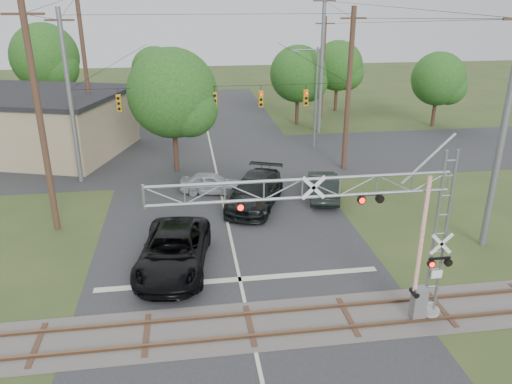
{
  "coord_description": "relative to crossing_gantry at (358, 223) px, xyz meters",
  "views": [
    {
      "loc": [
        -2.12,
        -14.16,
        12.14
      ],
      "look_at": [
        1.04,
        7.5,
        3.49
      ],
      "focal_mm": 35.0,
      "sensor_mm": 36.0,
      "label": 1
    }
  ],
  "objects": [
    {
      "name": "railroad_track",
      "position": [
        -3.96,
        0.36,
        -4.36
      ],
      "size": [
        90.0,
        3.2,
        0.17
      ],
      "color": "#514A46",
      "rests_on": "ground"
    },
    {
      "name": "pickup_black",
      "position": [
        -6.92,
        5.34,
        -3.47
      ],
      "size": [
        3.92,
        6.99,
        1.85
      ],
      "primitive_type": "imported",
      "rotation": [
        0.0,
        0.0,
        -0.13
      ],
      "color": "black",
      "rests_on": "ground"
    },
    {
      "name": "ground",
      "position": [
        -3.96,
        -1.64,
        -4.39
      ],
      "size": [
        160.0,
        160.0,
        0.0
      ],
      "primitive_type": "plane",
      "color": "#2F401D",
      "rests_on": "ground"
    },
    {
      "name": "sedan_silver",
      "position": [
        -4.57,
        14.88,
        -3.71
      ],
      "size": [
        4.26,
        2.41,
        1.37
      ],
      "primitive_type": "imported",
      "rotation": [
        0.0,
        0.0,
        1.36
      ],
      "color": "#A9ABB1",
      "rests_on": "ground"
    },
    {
      "name": "traffic_signal_span",
      "position": [
        -3.03,
        18.36,
        1.31
      ],
      "size": [
        19.34,
        0.36,
        11.5
      ],
      "color": "slate",
      "rests_on": "ground"
    },
    {
      "name": "treeline",
      "position": [
        -8.72,
        32.4,
        1.11
      ],
      "size": [
        54.52,
        26.32,
        9.66
      ],
      "color": "#3B261A",
      "rests_on": "ground"
    },
    {
      "name": "road_main",
      "position": [
        -3.96,
        8.36,
        -4.38
      ],
      "size": [
        14.0,
        90.0,
        0.02
      ],
      "primitive_type": "cube",
      "color": "#272729",
      "rests_on": "ground"
    },
    {
      "name": "utility_poles",
      "position": [
        -1.04,
        20.97,
        1.68
      ],
      "size": [
        24.52,
        30.42,
        12.83
      ],
      "color": "#412A1E",
      "rests_on": "ground"
    },
    {
      "name": "road_cross",
      "position": [
        -3.96,
        22.36,
        -4.38
      ],
      "size": [
        90.0,
        12.0,
        0.02
      ],
      "primitive_type": "cube",
      "color": "#272729",
      "rests_on": "ground"
    },
    {
      "name": "streetlight",
      "position": [
        4.5,
        23.85,
        0.26
      ],
      "size": [
        2.22,
        0.23,
        8.32
      ],
      "color": "slate",
      "rests_on": "ground"
    },
    {
      "name": "car_dark",
      "position": [
        -2.02,
        12.38,
        -3.46
      ],
      "size": [
        4.83,
        6.91,
        1.86
      ],
      "primitive_type": "imported",
      "rotation": [
        0.0,
        0.0,
        -0.39
      ],
      "color": "black",
      "rests_on": "ground"
    },
    {
      "name": "suv_dark",
      "position": [
        2.48,
        13.1,
        -3.57
      ],
      "size": [
        2.69,
        5.25,
        1.65
      ],
      "primitive_type": "imported",
      "rotation": [
        0.0,
        0.0,
        2.94
      ],
      "color": "black",
      "rests_on": "ground"
    },
    {
      "name": "crossing_gantry",
      "position": [
        0.0,
        0.0,
        0.0
      ],
      "size": [
        11.41,
        0.9,
        7.01
      ],
      "color": "gray",
      "rests_on": "ground"
    }
  ]
}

